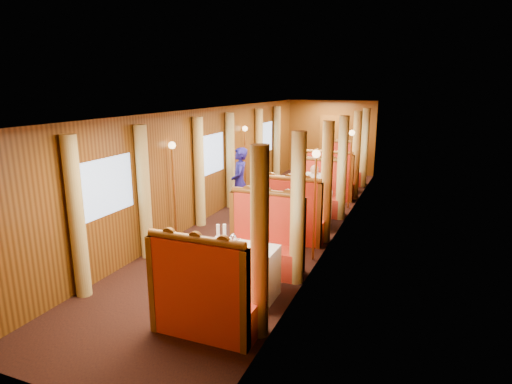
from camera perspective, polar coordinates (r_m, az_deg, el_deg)
The scene contains 49 objects.
floor at distance 9.66m, azimuth 2.11°, elevation -3.98°, with size 3.00×12.00×0.01m, color black, non-canonical shape.
ceiling at distance 9.20m, azimuth 2.25°, elevation 11.00°, with size 3.00×12.00×0.01m, color silver, non-canonical shape.
wall_far at distance 15.07m, azimuth 9.96°, elevation 7.20°, with size 3.00×2.50×0.01m, color brown, non-canonical shape.
wall_near at distance 4.42m, azimuth -25.59°, elevation -10.48°, with size 3.00×2.50×0.01m, color brown, non-canonical shape.
wall_left at distance 9.95m, azimuth -6.00°, elevation 3.91°, with size 12.00×2.50×0.01m, color brown, non-canonical shape.
wall_right at distance 8.97m, azimuth 11.25°, elevation 2.61°, with size 12.00×2.50×0.01m, color brown, non-canonical shape.
doorway_far at distance 15.08m, azimuth 9.90°, elevation 6.25°, with size 0.80×0.04×2.00m, color brown.
table_near at distance 6.23m, azimuth -2.36°, elevation -10.73°, with size 1.05×0.72×0.75m, color white.
banquette_near_fwd at distance 5.40m, azimuth -6.92°, elevation -14.38°, with size 1.30×0.55×1.34m.
banquette_near_aft at distance 7.07m, azimuth 1.02°, elevation -7.19°, with size 1.30×0.55×1.34m.
table_mid at distance 9.33m, azimuth 6.47°, elevation -2.30°, with size 1.05×0.72×0.75m, color white.
banquette_mid_fwd at distance 8.39m, azimuth 4.61°, elevation -3.79°, with size 1.30×0.55×1.34m.
banquette_mid_aft at distance 10.27m, azimuth 7.99°, elevation -0.55°, with size 1.30×0.55×1.34m.
table_far at distance 12.65m, azimuth 10.73°, elevation 1.87°, with size 1.05×0.72×0.75m, color white.
banquette_far_fwd at distance 11.67m, azimuth 9.75°, elevation 1.14°, with size 1.30×0.55×1.34m.
banquette_far_aft at distance 13.62m, azimuth 11.59°, elevation 2.89°, with size 1.30×0.55×1.34m.
tea_tray at distance 6.08m, azimuth -3.74°, elevation -7.48°, with size 0.34×0.26×0.01m, color silver.
teapot_left at distance 6.07m, azimuth -4.25°, elevation -6.86°, with size 0.18×0.13×0.14m, color silver, non-canonical shape.
teapot_right at distance 5.95m, azimuth -2.71°, elevation -7.42°, with size 0.14×0.11×0.11m, color silver, non-canonical shape.
teapot_back at distance 6.19m, azimuth -3.03°, elevation -6.50°, with size 0.16×0.12×0.13m, color silver, non-canonical shape.
fruit_plate at distance 5.89m, azimuth -0.12°, elevation -8.03°, with size 0.22×0.22×0.05m.
cup_inboard at distance 6.32m, azimuth -5.07°, elevation -5.70°, with size 0.08×0.08×0.26m.
cup_outboard at distance 6.32m, azimuth -4.21°, elevation -5.68°, with size 0.08×0.08×0.26m.
rose_vase_mid at distance 9.17m, azimuth 6.74°, elevation 0.96°, with size 0.06×0.06×0.36m.
rose_vase_far at distance 12.57m, azimuth 10.76°, elevation 4.36°, with size 0.06×0.06×0.36m.
window_left_near at distance 7.06m, azimuth -19.25°, elevation 0.69°, with size 1.20×0.90×0.01m, color #8CADD8, non-canonical shape.
curtain_left_near_a at distance 6.51m, azimuth -22.82°, elevation -3.23°, with size 0.22×0.22×2.35m, color #CFBC6A.
curtain_left_near_b at distance 7.64m, azimuth -14.69°, elevation -0.12°, with size 0.22×0.22×2.35m, color #CFBC6A.
window_right_near at distance 5.61m, azimuth 4.40°, elevation -1.87°, with size 1.20×0.90×0.01m, color #8CADD8, non-canonical shape.
curtain_right_near_a at distance 5.03m, azimuth 0.48°, elevation -7.03°, with size 0.22×0.22×2.35m, color #CFBC6A.
curtain_right_near_b at distance 6.43m, azimuth 5.56°, elevation -2.36°, with size 0.22×0.22×2.35m, color #CFBC6A.
window_left_mid at distance 9.91m, azimuth -5.96°, elevation 5.04°, with size 1.20×0.90×0.01m, color #8CADD8, non-canonical shape.
curtain_left_mid_a at distance 9.23m, azimuth -7.58°, elevation 2.60°, with size 0.22×0.22×2.35m, color #CFBC6A.
curtain_left_mid_b at distance 10.59m, azimuth -3.45°, elevation 4.16°, with size 0.22×0.22×2.35m, color #CFBC6A.
window_right_mid at distance 8.93m, azimuth 11.21°, elevation 3.87°, with size 1.20×0.90×0.01m, color #8CADD8, non-canonical shape.
curtain_right_mid_a at distance 8.26m, azimuth 9.38°, elevation 1.18°, with size 0.22×0.22×2.35m, color #CFBC6A.
curtain_right_mid_b at distance 9.76m, azimuth 11.40°, elevation 3.06°, with size 0.22×0.22×2.35m, color #CFBC6A.
window_left_far at distance 13.08m, azimuth 1.23°, elevation 7.28°, with size 1.20×0.90×0.01m, color #8CADD8, non-canonical shape.
curtain_left_far_a at distance 12.35m, azimuth 0.40°, elevation 5.60°, with size 0.22×0.22×2.35m, color #CFBC6A.
curtain_left_far_b at distance 13.80m, azimuth 2.79°, elevation 6.47°, with size 0.22×0.22×2.35m, color #CFBC6A.
window_right_far at distance 12.35m, azimuth 14.32°, elevation 6.45°, with size 1.20×0.90×0.01m, color #8CADD8, non-canonical shape.
curtain_right_far_a at distance 11.64m, azimuth 13.19°, elevation 4.71°, with size 0.22×0.22×2.35m, color #CFBC6A.
curtain_right_far_b at distance 13.17m, azimuth 14.26°, elevation 5.69°, with size 0.22×0.22×2.35m, color #CFBC6A.
sconce_left_fore at distance 8.39m, azimuth -10.99°, elevation 2.78°, with size 0.14×0.14×1.95m.
sconce_right_fore at distance 7.28m, azimuth 7.91°, elevation 1.21°, with size 0.14×0.14×1.95m.
sconce_left_aft at distance 11.44m, azimuth -1.48°, elevation 5.98°, with size 0.14×0.14×1.95m.
sconce_right_aft at distance 10.66m, azimuth 12.54°, elevation 5.06°, with size 0.14×0.14×1.95m.
steward at distance 9.83m, azimuth -2.19°, elevation 1.24°, with size 0.59×0.39×1.62m, color navy.
passenger at distance 9.95m, azimuth 7.69°, elevation 0.87°, with size 0.40×0.44×0.76m.
Camera 1 is at (3.09, -8.65, 2.98)m, focal length 30.00 mm.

